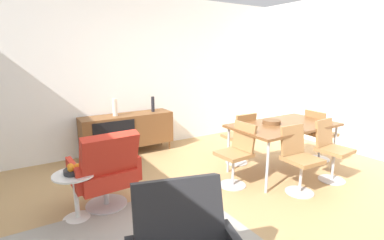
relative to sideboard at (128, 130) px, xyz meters
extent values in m
plane|color=tan|center=(0.35, -2.30, -0.44)|extent=(8.32, 8.32, 0.00)
cube|color=white|center=(0.35, 0.30, 0.96)|extent=(6.80, 0.12, 2.80)
cube|color=white|center=(3.55, -2.30, 0.96)|extent=(0.12, 5.60, 2.80)
cube|color=brown|center=(0.00, 0.00, 0.00)|extent=(1.60, 0.44, 0.56)
cube|color=black|center=(-0.30, -0.22, 0.00)|extent=(0.70, 0.01, 0.48)
cylinder|color=brown|center=(-0.74, -0.17, -0.36)|extent=(0.03, 0.03, 0.16)
cylinder|color=brown|center=(0.74, -0.17, -0.36)|extent=(0.03, 0.03, 0.16)
cylinder|color=brown|center=(-0.74, 0.17, -0.36)|extent=(0.03, 0.03, 0.16)
cylinder|color=brown|center=(0.74, 0.17, -0.36)|extent=(0.03, 0.03, 0.16)
cylinder|color=beige|center=(-0.20, 0.00, 0.43)|extent=(0.09, 0.09, 0.30)
cylinder|color=black|center=(0.50, 0.00, 0.42)|extent=(0.06, 0.06, 0.28)
cube|color=brown|center=(1.71, -1.99, 0.28)|extent=(1.60, 0.90, 0.04)
cylinder|color=#B7B7BC|center=(0.99, -2.38, -0.09)|extent=(0.04, 0.04, 0.70)
cylinder|color=#B7B7BC|center=(2.43, -2.38, -0.09)|extent=(0.04, 0.04, 0.70)
cylinder|color=#B7B7BC|center=(0.99, -1.60, -0.09)|extent=(0.04, 0.04, 0.70)
cylinder|color=#B7B7BC|center=(2.43, -1.60, -0.09)|extent=(0.04, 0.04, 0.70)
cylinder|color=brown|center=(1.56, -1.89, 0.33)|extent=(0.26, 0.26, 0.06)
cube|color=#9E7042|center=(2.66, -1.99, 0.01)|extent=(0.42, 0.42, 0.05)
cube|color=#9E7042|center=(2.48, -1.98, 0.23)|extent=(0.11, 0.38, 0.38)
cylinder|color=#B7B7BC|center=(2.66, -1.99, -0.23)|extent=(0.04, 0.04, 0.42)
cylinder|color=#B7B7BC|center=(2.66, -1.99, -0.43)|extent=(0.36, 0.36, 0.01)
cube|color=#9E7042|center=(2.06, -2.61, 0.01)|extent=(0.43, 0.43, 0.05)
cube|color=#9E7042|center=(2.05, -2.43, 0.23)|extent=(0.39, 0.12, 0.38)
cylinder|color=#B7B7BC|center=(2.06, -2.61, -0.23)|extent=(0.04, 0.04, 0.42)
cylinder|color=#B7B7BC|center=(2.06, -2.61, -0.43)|extent=(0.36, 0.36, 0.01)
cube|color=#9E7042|center=(1.36, -1.37, 0.01)|extent=(0.42, 0.42, 0.05)
cube|color=#9E7042|center=(1.36, -1.55, 0.23)|extent=(0.38, 0.10, 0.38)
cylinder|color=#B7B7BC|center=(1.36, -1.37, -0.23)|extent=(0.04, 0.04, 0.42)
cylinder|color=#B7B7BC|center=(1.36, -1.37, -0.43)|extent=(0.36, 0.36, 0.01)
cube|color=#9E7042|center=(0.76, -1.99, 0.01)|extent=(0.42, 0.42, 0.05)
cube|color=#9E7042|center=(0.94, -1.98, 0.23)|extent=(0.11, 0.38, 0.38)
cylinder|color=#B7B7BC|center=(0.76, -1.99, -0.23)|extent=(0.04, 0.04, 0.42)
cylinder|color=#B7B7BC|center=(0.76, -1.99, -0.43)|extent=(0.36, 0.36, 0.01)
cube|color=#9E7042|center=(1.36, -2.61, 0.01)|extent=(0.43, 0.43, 0.05)
cube|color=#9E7042|center=(1.38, -2.43, 0.23)|extent=(0.39, 0.11, 0.38)
cylinder|color=#B7B7BC|center=(1.36, -2.61, -0.23)|extent=(0.04, 0.04, 0.42)
cylinder|color=#B7B7BC|center=(1.36, -2.61, -0.43)|extent=(0.36, 0.36, 0.01)
cube|color=red|center=(-0.84, -1.60, -0.06)|extent=(0.62, 0.59, 0.20)
cube|color=red|center=(-0.83, -1.84, 0.25)|extent=(0.61, 0.30, 0.51)
cube|color=red|center=(-0.52, -1.58, 0.02)|extent=(0.08, 0.51, 0.28)
cube|color=red|center=(-1.17, -1.61, 0.02)|extent=(0.08, 0.51, 0.28)
cylinder|color=#B7B7BC|center=(-0.84, -1.60, -0.30)|extent=(0.06, 0.06, 0.28)
cylinder|color=#B7B7BC|center=(-0.84, -1.60, -0.43)|extent=(0.48, 0.48, 0.02)
cube|color=#262628|center=(-0.78, -3.25, 0.25)|extent=(0.65, 0.42, 0.51)
cylinder|color=white|center=(-1.19, -1.71, 0.07)|extent=(0.44, 0.44, 0.02)
cylinder|color=white|center=(-1.19, -1.71, -0.19)|extent=(0.05, 0.05, 0.50)
cone|color=white|center=(-1.19, -1.71, -0.43)|extent=(0.32, 0.32, 0.02)
cylinder|color=#262628|center=(-1.19, -1.71, 0.11)|extent=(0.20, 0.20, 0.05)
sphere|color=orange|center=(-1.15, -1.72, 0.15)|extent=(0.07, 0.07, 0.07)
sphere|color=orange|center=(-1.21, -1.68, 0.15)|extent=(0.07, 0.07, 0.07)
sphere|color=orange|center=(-1.21, -1.74, 0.15)|extent=(0.07, 0.07, 0.07)
camera|label=1|loc=(-1.61, -4.75, 1.31)|focal=26.66mm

